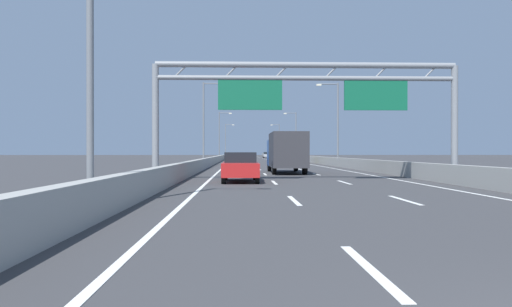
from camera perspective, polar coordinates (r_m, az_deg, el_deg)
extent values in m
plane|color=#38383A|center=(102.94, 0.06, -0.67)|extent=(260.00, 260.00, 0.00)
cube|color=white|center=(6.79, 13.40, -13.21)|extent=(0.16, 3.00, 0.01)
cube|color=white|center=(15.55, 4.56, -5.60)|extent=(0.16, 3.00, 0.01)
cube|color=white|center=(24.48, 2.18, -3.47)|extent=(0.16, 3.00, 0.01)
cube|color=white|center=(33.45, 1.08, -2.48)|extent=(0.16, 3.00, 0.01)
cube|color=white|center=(42.43, 0.44, -1.91)|extent=(0.16, 3.00, 0.01)
cube|color=white|center=(51.42, 0.03, -1.54)|extent=(0.16, 3.00, 0.01)
cube|color=white|center=(60.41, -0.26, -1.28)|extent=(0.16, 3.00, 0.01)
cube|color=white|center=(69.41, -0.48, -1.09)|extent=(0.16, 3.00, 0.01)
cube|color=white|center=(78.40, -0.64, -0.94)|extent=(0.16, 3.00, 0.01)
cube|color=white|center=(87.40, -0.77, -0.82)|extent=(0.16, 3.00, 0.01)
cube|color=white|center=(96.40, -0.88, -0.72)|extent=(0.16, 3.00, 0.01)
cube|color=white|center=(105.39, -0.97, -0.64)|extent=(0.16, 3.00, 0.01)
cube|color=white|center=(114.39, -1.04, -0.57)|extent=(0.16, 3.00, 0.01)
cube|color=white|center=(123.39, -1.11, -0.52)|extent=(0.16, 3.00, 0.01)
cube|color=white|center=(132.39, -1.16, -0.47)|extent=(0.16, 3.00, 0.01)
cube|color=white|center=(141.39, -1.21, -0.42)|extent=(0.16, 3.00, 0.01)
cube|color=white|center=(150.39, -1.25, -0.39)|extent=(0.16, 3.00, 0.01)
cube|color=white|center=(159.39, -1.29, -0.35)|extent=(0.16, 3.00, 0.01)
cube|color=white|center=(16.35, 17.26, -5.32)|extent=(0.16, 3.00, 0.01)
cube|color=white|center=(25.00, 10.45, -3.40)|extent=(0.16, 3.00, 0.01)
cube|color=white|center=(33.83, 7.18, -2.46)|extent=(0.16, 3.00, 0.01)
cube|color=white|center=(42.73, 5.27, -1.90)|extent=(0.16, 3.00, 0.01)
cube|color=white|center=(51.67, 4.02, -1.53)|extent=(0.16, 3.00, 0.01)
cube|color=white|center=(60.62, 3.14, -1.27)|extent=(0.16, 3.00, 0.01)
cube|color=white|center=(69.59, 2.49, -1.08)|extent=(0.16, 3.00, 0.01)
cube|color=white|center=(78.57, 1.99, -0.93)|extent=(0.16, 3.00, 0.01)
cube|color=white|center=(87.55, 1.58, -0.82)|extent=(0.16, 3.00, 0.01)
cube|color=white|center=(96.53, 1.26, -0.72)|extent=(0.16, 3.00, 0.01)
cube|color=white|center=(105.52, 0.99, -0.64)|extent=(0.16, 3.00, 0.01)
cube|color=white|center=(114.50, 0.76, -0.57)|extent=(0.16, 3.00, 0.01)
cube|color=white|center=(123.49, 0.56, -0.52)|extent=(0.16, 3.00, 0.01)
cube|color=white|center=(132.49, 0.40, -0.47)|extent=(0.16, 3.00, 0.01)
cube|color=white|center=(141.48, 0.25, -0.42)|extent=(0.16, 3.00, 0.01)
cube|color=white|center=(150.47, 0.12, -0.38)|extent=(0.16, 3.00, 0.01)
cube|color=white|center=(159.47, 0.00, -0.35)|extent=(0.16, 3.00, 0.01)
cube|color=white|center=(90.90, -2.99, -0.78)|extent=(0.16, 176.00, 0.01)
cube|color=white|center=(91.31, 3.61, -0.77)|extent=(0.16, 176.00, 0.01)
cube|color=#9E9E99|center=(112.92, -3.62, -0.35)|extent=(0.45, 220.00, 0.95)
cube|color=#9E9E99|center=(113.36, 3.37, -0.34)|extent=(0.45, 220.00, 0.95)
cylinder|color=gray|center=(25.80, -11.88, 3.58)|extent=(0.36, 0.36, 6.20)
cylinder|color=gray|center=(27.92, 22.56, 3.32)|extent=(0.36, 0.36, 6.20)
cylinder|color=gray|center=(26.03, 6.04, 10.43)|extent=(16.01, 0.32, 0.32)
cylinder|color=gray|center=(25.91, 6.04, 8.91)|extent=(16.01, 0.26, 0.26)
cylinder|color=gray|center=(25.91, -8.94, 9.69)|extent=(0.74, 0.10, 0.74)
cylinder|color=gray|center=(25.73, -2.95, 9.76)|extent=(0.74, 0.10, 0.74)
cylinder|color=gray|center=(25.82, 3.07, 9.73)|extent=(0.74, 0.10, 0.74)
cylinder|color=gray|center=(26.18, 8.98, 9.59)|extent=(0.74, 0.10, 0.74)
cylinder|color=gray|center=(26.81, 14.66, 9.37)|extent=(0.74, 0.10, 0.74)
cylinder|color=gray|center=(27.68, 20.03, 9.07)|extent=(0.74, 0.10, 0.74)
cube|color=#0F5B3D|center=(25.55, -0.71, 7.00)|extent=(3.40, 0.12, 1.60)
cube|color=#0F5B3D|center=(26.56, 14.07, 6.73)|extent=(3.40, 0.12, 1.60)
cylinder|color=slate|center=(14.39, -19.15, 12.93)|extent=(0.20, 0.20, 9.50)
cylinder|color=slate|center=(54.86, -6.27, 3.53)|extent=(0.20, 0.20, 9.50)
cylinder|color=slate|center=(55.24, -5.12, 8.30)|extent=(2.20, 0.12, 0.12)
cube|color=#F2EAC6|center=(55.18, -3.97, 8.20)|extent=(0.56, 0.28, 0.20)
cylinder|color=slate|center=(55.84, 9.72, 3.46)|extent=(0.20, 0.20, 9.50)
cylinder|color=slate|center=(56.08, 8.61, 8.17)|extent=(2.20, 0.12, 0.12)
cube|color=#F2EAC6|center=(55.88, 7.49, 8.10)|extent=(0.56, 0.28, 0.20)
cylinder|color=slate|center=(95.95, -4.40, 2.11)|extent=(0.20, 0.20, 9.50)
cylinder|color=slate|center=(96.17, -3.74, 4.85)|extent=(2.20, 0.12, 0.12)
cube|color=#F2EAC6|center=(96.14, -3.09, 4.79)|extent=(0.56, 0.28, 0.20)
cylinder|color=slate|center=(96.52, 4.78, 2.10)|extent=(0.20, 0.20, 9.50)
cylinder|color=slate|center=(96.66, 4.13, 4.82)|extent=(2.20, 0.12, 0.12)
cube|color=#F2EAC6|center=(96.54, 3.48, 4.77)|extent=(0.56, 0.28, 0.20)
cylinder|color=slate|center=(137.11, -3.65, 1.54)|extent=(0.20, 0.20, 9.50)
cylinder|color=slate|center=(137.27, -3.19, 3.46)|extent=(2.20, 0.12, 0.12)
cube|color=#F2EAC6|center=(137.24, -2.73, 3.42)|extent=(0.56, 0.28, 0.20)
cylinder|color=slate|center=(137.51, 2.78, 1.54)|extent=(0.20, 0.20, 9.50)
cylinder|color=slate|center=(137.61, 2.32, 3.45)|extent=(2.20, 0.12, 0.12)
cube|color=#F2EAC6|center=(137.53, 1.86, 3.41)|extent=(0.56, 0.28, 0.20)
cube|color=#A8ADB2|center=(124.58, 1.27, -0.22)|extent=(1.76, 4.36, 0.63)
cube|color=black|center=(124.43, 1.27, 0.05)|extent=(1.55, 1.75, 0.55)
cylinder|color=black|center=(126.17, 0.88, -0.36)|extent=(0.22, 0.64, 0.64)
cylinder|color=black|center=(126.25, 1.57, -0.36)|extent=(0.22, 0.64, 0.64)
cylinder|color=black|center=(122.91, 0.95, -0.37)|extent=(0.22, 0.64, 0.64)
cylinder|color=black|center=(123.00, 1.67, -0.37)|extent=(0.22, 0.64, 0.64)
cube|color=black|center=(94.33, -1.86, -0.34)|extent=(1.81, 4.54, 0.68)
cube|color=black|center=(93.77, -1.86, -0.01)|extent=(1.60, 2.11, 0.44)
cylinder|color=black|center=(96.06, -2.34, -0.54)|extent=(0.22, 0.64, 0.64)
cylinder|color=black|center=(96.06, -1.39, -0.54)|extent=(0.22, 0.64, 0.64)
cylinder|color=black|center=(92.61, -2.35, -0.57)|extent=(0.22, 0.64, 0.64)
cylinder|color=black|center=(92.61, -1.37, -0.57)|extent=(0.22, 0.64, 0.64)
cube|color=silver|center=(108.91, 1.94, -0.27)|extent=(1.78, 4.17, 0.68)
cube|color=black|center=(108.31, 1.97, 0.04)|extent=(1.57, 1.88, 0.49)
cylinder|color=black|center=(110.39, 1.49, -0.44)|extent=(0.22, 0.64, 0.64)
cylinder|color=black|center=(110.50, 2.29, -0.44)|extent=(0.22, 0.64, 0.64)
cylinder|color=black|center=(107.33, 1.58, -0.46)|extent=(0.22, 0.64, 0.64)
cylinder|color=black|center=(107.43, 2.42, -0.46)|extent=(0.22, 0.64, 0.64)
cube|color=#2347AD|center=(47.14, -1.92, -0.89)|extent=(1.80, 4.35, 0.70)
cube|color=black|center=(47.33, -1.92, -0.16)|extent=(1.59, 1.75, 0.50)
cylinder|color=black|center=(48.78, -2.85, -1.27)|extent=(0.22, 0.64, 0.64)
cylinder|color=black|center=(48.78, -0.99, -1.27)|extent=(0.22, 0.64, 0.64)
cylinder|color=black|center=(45.53, -2.92, -1.37)|extent=(0.22, 0.64, 0.64)
cylinder|color=black|center=(45.53, -0.92, -1.37)|extent=(0.22, 0.64, 0.64)
cube|color=yellow|center=(64.21, 4.62, -0.64)|extent=(1.86, 4.48, 0.61)
cube|color=black|center=(63.87, 4.66, -0.12)|extent=(1.64, 2.03, 0.55)
cylinder|color=black|center=(65.80, 3.74, -0.88)|extent=(0.22, 0.64, 0.64)
cylinder|color=black|center=(65.99, 5.16, -0.88)|extent=(0.22, 0.64, 0.64)
cylinder|color=black|center=(62.45, 4.05, -0.94)|extent=(0.22, 0.64, 0.64)
cylinder|color=black|center=(62.64, 5.55, -0.94)|extent=(0.22, 0.64, 0.64)
cube|color=#1E7A38|center=(132.26, -2.02, -0.20)|extent=(1.89, 4.69, 0.62)
cube|color=black|center=(132.53, -2.02, 0.04)|extent=(1.66, 2.12, 0.49)
cylinder|color=black|center=(134.06, -2.38, -0.32)|extent=(0.22, 0.64, 0.64)
cylinder|color=black|center=(134.05, -1.66, -0.32)|extent=(0.22, 0.64, 0.64)
cylinder|color=black|center=(130.47, -2.39, -0.34)|extent=(0.22, 0.64, 0.64)
cylinder|color=black|center=(130.46, -1.65, -0.34)|extent=(0.22, 0.64, 0.64)
cube|color=red|center=(25.19, -1.87, -1.87)|extent=(1.87, 4.46, 0.69)
cube|color=black|center=(25.45, -1.87, -0.47)|extent=(1.65, 1.92, 0.54)
cylinder|color=black|center=(26.89, -3.64, -2.47)|extent=(0.22, 0.64, 0.64)
cylinder|color=black|center=(26.89, -0.11, -2.47)|extent=(0.22, 0.64, 0.64)
cylinder|color=black|center=(23.54, -3.88, -2.86)|extent=(0.22, 0.64, 0.64)
cylinder|color=black|center=(23.54, 0.15, -2.86)|extent=(0.22, 0.64, 0.64)
cube|color=#194799|center=(38.30, 3.20, 0.08)|extent=(2.40, 2.15, 2.02)
cube|color=#333338|center=(34.38, 3.79, 0.43)|extent=(2.40, 5.33, 2.47)
cylinder|color=black|center=(38.41, 1.60, -1.43)|extent=(0.28, 0.96, 0.96)
cylinder|color=black|center=(38.60, 4.75, -1.42)|extent=(0.28, 0.96, 0.96)
cylinder|color=black|center=(33.05, 2.17, -1.69)|extent=(0.28, 0.96, 0.96)
cylinder|color=black|center=(33.27, 5.83, -1.68)|extent=(0.28, 0.96, 0.96)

